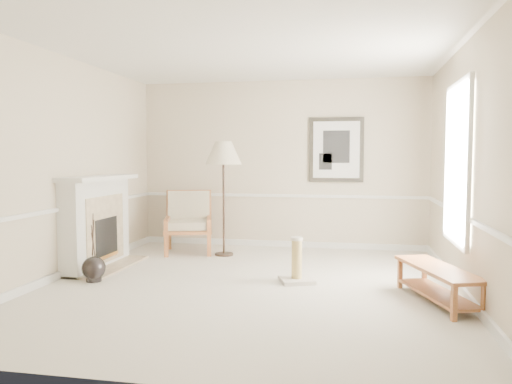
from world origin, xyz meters
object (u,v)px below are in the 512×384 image
at_px(floor_vase, 94,269).
at_px(bench, 438,279).
at_px(armchair, 189,219).
at_px(floor_lamp, 224,156).
at_px(scratching_post, 297,268).

xyz_separation_m(floor_vase, bench, (4.13, -0.12, 0.10)).
xyz_separation_m(armchair, floor_lamp, (0.66, -0.21, 1.04)).
bearing_deg(armchair, floor_lamp, -34.19).
bearing_deg(floor_lamp, scratching_post, -48.27).
relative_size(floor_vase, floor_lamp, 0.48).
bearing_deg(armchair, floor_vase, -120.33).
xyz_separation_m(armchair, scratching_post, (2.00, -1.71, -0.37)).
distance_m(armchair, bench, 4.27).
distance_m(armchair, scratching_post, 2.66).
bearing_deg(floor_vase, bench, -1.70).
bearing_deg(armchair, bench, -49.13).
xyz_separation_m(floor_vase, floor_lamp, (1.19, 1.96, 1.43)).
bearing_deg(bench, scratching_post, 160.02).
bearing_deg(floor_lamp, floor_vase, -121.28).
relative_size(armchair, floor_lamp, 0.56).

